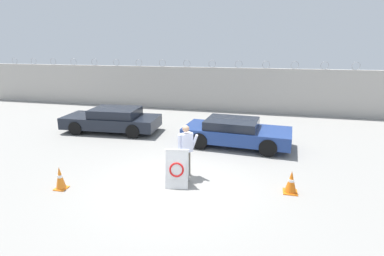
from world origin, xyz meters
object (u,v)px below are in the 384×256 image
Objects in this scene: barricade_sign at (177,168)px; security_guard at (186,148)px; parked_car_front_coupe at (112,120)px; traffic_cone_mid at (291,182)px; traffic_cone_near at (60,178)px; parked_car_rear_sedan at (236,132)px.

security_guard is at bearing 73.67° from barricade_sign.
traffic_cone_mid is at bearing 147.07° from parked_car_front_coupe.
traffic_cone_mid is (6.71, 1.39, -0.02)m from traffic_cone_near.
barricade_sign is at bearing 17.84° from traffic_cone_near.
security_guard reaches higher than parked_car_front_coupe.
parked_car_rear_sedan is (-2.01, 3.89, 0.27)m from traffic_cone_mid.
parked_car_front_coupe is at bearing 150.53° from traffic_cone_mid.
parked_car_rear_sedan is (1.28, 3.47, -0.36)m from security_guard.
traffic_cone_mid is (3.37, 0.32, -0.24)m from barricade_sign.
parked_car_rear_sedan is at bearing 17.06° from security_guard.
traffic_cone_near is 6.19m from parked_car_front_coupe.
barricade_sign is 6.89m from parked_car_front_coupe.
barricade_sign reaches higher than traffic_cone_mid.
parked_car_rear_sedan is at bearing 169.79° from parked_car_front_coupe.
traffic_cone_near is 6.85m from traffic_cone_mid.
barricade_sign is 0.24× the size of parked_car_front_coupe.
parked_car_front_coupe reaches higher than barricade_sign.
barricade_sign is 1.73× the size of traffic_cone_mid.
traffic_cone_near is 0.15× the size of parked_car_rear_sedan.
parked_car_front_coupe reaches higher than traffic_cone_near.
traffic_cone_near is at bearing 100.21° from parked_car_front_coupe.
traffic_cone_mid is (3.28, -0.42, -0.63)m from security_guard.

